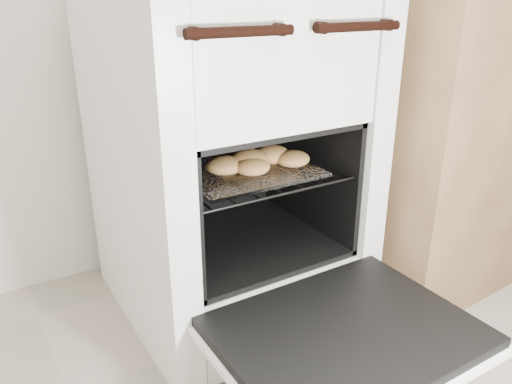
{
  "coord_description": "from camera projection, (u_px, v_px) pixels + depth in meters",
  "views": [
    {
      "loc": [
        -0.42,
        0.1,
        0.82
      ],
      "look_at": [
        0.15,
        1.04,
        0.38
      ],
      "focal_mm": 35.0,
      "sensor_mm": 36.0,
      "label": 1
    }
  ],
  "objects": [
    {
      "name": "stove",
      "position": [
        228.0,
        158.0,
        1.28
      ],
      "size": [
        0.57,
        0.64,
        0.88
      ],
      "color": "white",
      "rests_on": "ground"
    },
    {
      "name": "oven_door",
      "position": [
        346.0,
        335.0,
        0.99
      ],
      "size": [
        0.51,
        0.4,
        0.04
      ],
      "color": "black",
      "rests_on": "stove"
    },
    {
      "name": "oven_rack",
      "position": [
        240.0,
        170.0,
        1.24
      ],
      "size": [
        0.42,
        0.4,
        0.01
      ],
      "color": "black",
      "rests_on": "stove"
    },
    {
      "name": "foil_sheet",
      "position": [
        244.0,
        170.0,
        1.22
      ],
      "size": [
        0.32,
        0.29,
        0.01
      ],
      "primitive_type": "cube",
      "color": "silver",
      "rests_on": "oven_rack"
    },
    {
      "name": "baked_rolls",
      "position": [
        254.0,
        157.0,
        1.23
      ],
      "size": [
        0.29,
        0.25,
        0.05
      ],
      "color": "#B68149",
      "rests_on": "foil_sheet"
    },
    {
      "name": "counter",
      "position": [
        449.0,
        127.0,
        1.57
      ],
      "size": [
        0.89,
        0.62,
        0.86
      ],
      "primitive_type": "cube",
      "rotation": [
        0.0,
        0.0,
        0.05
      ],
      "color": "brown",
      "rests_on": "ground"
    }
  ]
}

